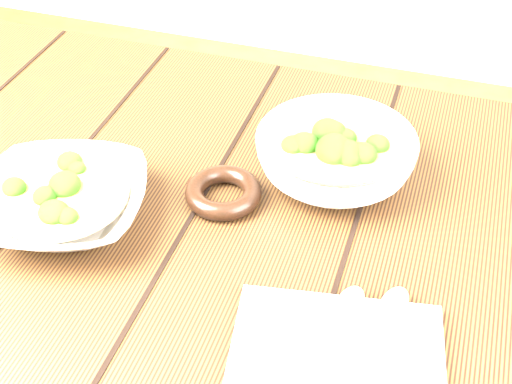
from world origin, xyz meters
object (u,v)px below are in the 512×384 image
object	(u,v)px
table	(209,288)
soup_bowl_back	(335,156)
soup_bowl_front	(63,203)
trivet	(223,192)
napkin	(336,365)

from	to	relation	value
table	soup_bowl_back	world-z (taller)	soup_bowl_back
soup_bowl_front	soup_bowl_back	bearing A→B (deg)	31.44
soup_bowl_front	soup_bowl_back	distance (m)	0.35
trivet	soup_bowl_front	bearing A→B (deg)	-151.44
table	soup_bowl_front	distance (m)	0.23
soup_bowl_front	napkin	xyz separation A→B (m)	(0.37, -0.12, -0.02)
table	soup_bowl_front	size ratio (longest dim) A/B	4.75
napkin	soup_bowl_back	bearing A→B (deg)	93.95
soup_bowl_back	trivet	size ratio (longest dim) A/B	2.29
trivet	napkin	distance (m)	0.29
napkin	soup_bowl_front	bearing A→B (deg)	153.06
soup_bowl_back	napkin	bearing A→B (deg)	-76.53
napkin	table	bearing A→B (deg)	132.09
table	soup_bowl_front	bearing A→B (deg)	-164.93
trivet	napkin	xyz separation A→B (m)	(0.20, -0.21, -0.01)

